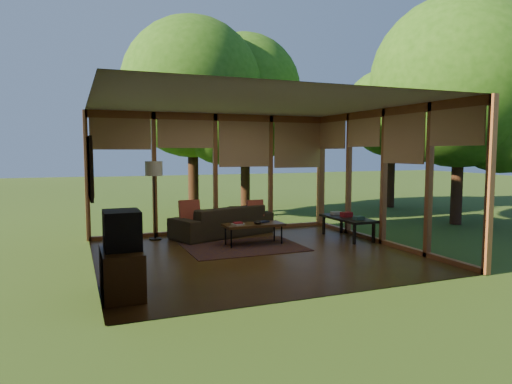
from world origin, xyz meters
name	(u,v)px	position (x,y,z in m)	size (l,w,h in m)	color
floor	(256,255)	(0.00, 0.00, 0.00)	(5.50, 5.50, 0.00)	#583617
ceiling	(256,103)	(0.00, 0.00, 2.70)	(5.50, 5.50, 0.00)	silver
wall_left	(92,184)	(-2.75, 0.00, 1.35)	(0.04, 5.00, 2.70)	beige
wall_front	(330,192)	(0.00, -2.50, 1.35)	(5.50, 0.04, 2.70)	beige
window_wall_back	(215,174)	(0.00, 2.50, 1.35)	(5.50, 0.12, 2.70)	#9F5931
window_wall_right	(384,177)	(2.75, 0.00, 1.35)	(0.12, 5.00, 2.70)	#9F5931
exterior_lawn	(365,197)	(8.00, 8.00, -0.01)	(40.00, 40.00, 0.00)	#37521E
tree_nw	(192,88)	(0.02, 4.65, 3.54)	(3.73, 3.73, 5.42)	#381F14
tree_ne	(244,91)	(1.84, 5.52, 3.66)	(3.36, 3.36, 5.35)	#381F14
tree_se	(457,82)	(5.91, 1.33, 3.56)	(4.24, 4.24, 5.68)	#381F14
tree_far	(387,113)	(6.55, 4.86, 3.08)	(2.84, 2.84, 4.52)	#381F14
rug	(244,247)	(0.02, 0.68, 0.01)	(2.22, 1.58, 0.01)	brown
sofa	(223,221)	(0.01, 2.00, 0.33)	(2.27, 0.89, 0.66)	#362B1B
pillow_left	(189,211)	(-0.74, 1.95, 0.60)	(0.43, 0.14, 0.43)	maroon
pillow_right	(255,209)	(0.76, 1.95, 0.57)	(0.38, 0.13, 0.38)	maroon
ct_book_lower	(238,224)	(-0.07, 0.79, 0.44)	(0.22, 0.17, 0.03)	#BAB2A8
ct_book_upper	(238,223)	(-0.07, 0.79, 0.47)	(0.17, 0.13, 0.03)	maroon
ct_book_side	(264,222)	(0.53, 0.92, 0.44)	(0.19, 0.14, 0.03)	#151B30
ct_bowl	(258,222)	(0.33, 0.74, 0.46)	(0.16, 0.16, 0.07)	black
media_cabinet	(121,272)	(-2.47, -1.44, 0.30)	(0.50, 1.00, 0.60)	#553317
television	(122,230)	(-2.45, -1.44, 0.85)	(0.45, 0.55, 0.50)	black
console_book_a	(359,218)	(2.40, 0.33, 0.49)	(0.20, 0.14, 0.07)	#355C50
console_book_b	(346,214)	(2.40, 0.78, 0.51)	(0.22, 0.16, 0.10)	maroon
console_book_c	(336,213)	(2.40, 1.18, 0.49)	(0.23, 0.16, 0.06)	#BAB2A8
floor_lamp	(154,173)	(-1.45, 2.11, 1.41)	(0.36, 0.36, 1.65)	black
coffee_table	(254,225)	(0.28, 0.84, 0.39)	(1.20, 0.50, 0.43)	#553317
side_console	(348,219)	(2.40, 0.73, 0.41)	(0.60, 1.40, 0.46)	black
wall_painting	(90,168)	(-2.71, 1.40, 1.55)	(0.06, 1.35, 1.15)	black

